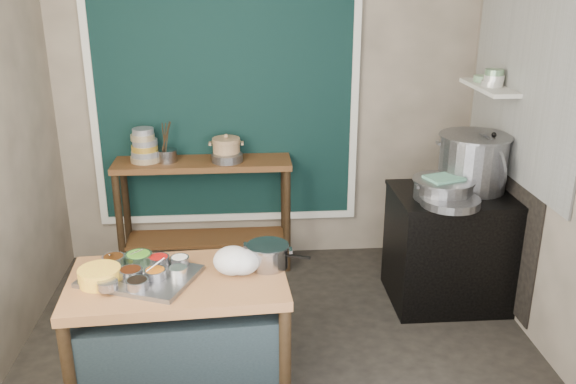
{
  "coord_description": "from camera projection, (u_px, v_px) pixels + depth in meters",
  "views": [
    {
      "loc": [
        -0.21,
        -3.55,
        2.42
      ],
      "look_at": [
        0.08,
        0.25,
        1.03
      ],
      "focal_mm": 38.0,
      "sensor_mm": 36.0,
      "label": 1
    }
  ],
  "objects": [
    {
      "name": "floor",
      "position": [
        279.0,
        347.0,
        4.17
      ],
      "size": [
        3.5,
        3.0,
        0.02
      ],
      "primitive_type": "cube",
      "color": "#2C2721",
      "rests_on": "ground"
    },
    {
      "name": "back_wall",
      "position": [
        267.0,
        100.0,
        5.1
      ],
      "size": [
        3.5,
        0.02,
        2.8
      ],
      "primitive_type": "cube",
      "color": "gray",
      "rests_on": "floor"
    },
    {
      "name": "right_wall",
      "position": [
        559.0,
        143.0,
        3.81
      ],
      "size": [
        0.02,
        3.0,
        2.8
      ],
      "primitive_type": "cube",
      "color": "gray",
      "rests_on": "floor"
    },
    {
      "name": "curtain_panel",
      "position": [
        226.0,
        107.0,
        5.06
      ],
      "size": [
        2.1,
        0.02,
        1.9
      ],
      "primitive_type": "cube",
      "color": "black",
      "rests_on": "back_wall"
    },
    {
      "name": "curtain_frame",
      "position": [
        226.0,
        107.0,
        5.05
      ],
      "size": [
        2.22,
        0.03,
        2.02
      ],
      "primitive_type": null,
      "color": "beige",
      "rests_on": "back_wall"
    },
    {
      "name": "tile_panel",
      "position": [
        526.0,
        59.0,
        4.17
      ],
      "size": [
        0.02,
        1.7,
        1.7
      ],
      "primitive_type": "cube",
      "color": "#B2B2AA",
      "rests_on": "right_wall"
    },
    {
      "name": "soot_patch",
      "position": [
        500.0,
        209.0,
        4.66
      ],
      "size": [
        0.01,
        1.3,
        1.3
      ],
      "primitive_type": "cube",
      "color": "black",
      "rests_on": "right_wall"
    },
    {
      "name": "wall_shelf",
      "position": [
        490.0,
        87.0,
        4.53
      ],
      "size": [
        0.22,
        0.7,
        0.03
      ],
      "primitive_type": "cube",
      "color": "beige",
      "rests_on": "right_wall"
    },
    {
      "name": "prep_table",
      "position": [
        181.0,
        334.0,
        3.64
      ],
      "size": [
        1.29,
        0.79,
        0.75
      ],
      "primitive_type": "cube",
      "rotation": [
        0.0,
        0.0,
        0.06
      ],
      "color": "brown",
      "rests_on": "floor"
    },
    {
      "name": "back_counter",
      "position": [
        205.0,
        214.0,
        5.16
      ],
      "size": [
        1.45,
        0.4,
        0.95
      ],
      "primitive_type": "cube",
      "color": "#593319",
      "rests_on": "floor"
    },
    {
      "name": "stove_block",
      "position": [
        452.0,
        249.0,
        4.63
      ],
      "size": [
        0.9,
        0.68,
        0.85
      ],
      "primitive_type": "cube",
      "color": "black",
      "rests_on": "floor"
    },
    {
      "name": "stove_top",
      "position": [
        457.0,
        195.0,
        4.48
      ],
      "size": [
        0.92,
        0.69,
        0.03
      ],
      "primitive_type": "cube",
      "color": "black",
      "rests_on": "stove_block"
    },
    {
      "name": "condiment_tray",
      "position": [
        140.0,
        276.0,
        3.5
      ],
      "size": [
        0.73,
        0.63,
        0.03
      ],
      "primitive_type": "cube",
      "rotation": [
        0.0,
        0.0,
        -0.38
      ],
      "color": "gray",
      "rests_on": "prep_table"
    },
    {
      "name": "condiment_bowls",
      "position": [
        137.0,
        269.0,
        3.5
      ],
      "size": [
        0.55,
        0.45,
        0.06
      ],
      "color": "gray",
      "rests_on": "condiment_tray"
    },
    {
      "name": "yellow_basin",
      "position": [
        100.0,
        276.0,
        3.44
      ],
      "size": [
        0.29,
        0.29,
        0.09
      ],
      "primitive_type": "cylinder",
      "rotation": [
        0.0,
        0.0,
        0.27
      ],
      "color": "yellow",
      "rests_on": "prep_table"
    },
    {
      "name": "saucepan",
      "position": [
        268.0,
        255.0,
        3.63
      ],
      "size": [
        0.33,
        0.33,
        0.14
      ],
      "primitive_type": null,
      "rotation": [
        0.0,
        0.0,
        -0.32
      ],
      "color": "gray",
      "rests_on": "prep_table"
    },
    {
      "name": "plastic_bag_a",
      "position": [
        233.0,
        261.0,
        3.53
      ],
      "size": [
        0.26,
        0.23,
        0.17
      ],
      "primitive_type": "ellipsoid",
      "rotation": [
        0.0,
        0.0,
        0.17
      ],
      "color": "white",
      "rests_on": "prep_table"
    },
    {
      "name": "plastic_bag_b",
      "position": [
        242.0,
        262.0,
        3.53
      ],
      "size": [
        0.22,
        0.2,
        0.15
      ],
      "primitive_type": "ellipsoid",
      "rotation": [
        0.0,
        0.0,
        -0.13
      ],
      "color": "white",
      "rests_on": "prep_table"
    },
    {
      "name": "bowl_stack",
      "position": [
        145.0,
        147.0,
        4.94
      ],
      "size": [
        0.24,
        0.24,
        0.27
      ],
      "color": "tan",
      "rests_on": "back_counter"
    },
    {
      "name": "utensil_cup",
      "position": [
        167.0,
        156.0,
        4.96
      ],
      "size": [
        0.18,
        0.18,
        0.1
      ],
      "primitive_type": "cylinder",
      "rotation": [
        0.0,
        0.0,
        0.07
      ],
      "color": "gray",
      "rests_on": "back_counter"
    },
    {
      "name": "ceramic_crock",
      "position": [
        226.0,
        150.0,
        5.0
      ],
      "size": [
        0.24,
        0.24,
        0.16
      ],
      "primitive_type": null,
      "rotation": [
        0.0,
        0.0,
        -0.0
      ],
      "color": "#9B7954",
      "rests_on": "back_counter"
    },
    {
      "name": "wide_bowl",
      "position": [
        227.0,
        158.0,
        4.97
      ],
      "size": [
        0.33,
        0.33,
        0.06
      ],
      "primitive_type": "cylinder",
      "rotation": [
        0.0,
        0.0,
        0.37
      ],
      "color": "gray",
      "rests_on": "back_counter"
    },
    {
      "name": "stock_pot",
      "position": [
        473.0,
        162.0,
        4.49
      ],
      "size": [
        0.58,
        0.58,
        0.42
      ],
      "primitive_type": null,
      "rotation": [
        0.0,
        0.0,
        -0.09
      ],
      "color": "gray",
      "rests_on": "stove_top"
    },
    {
      "name": "pot_lid",
      "position": [
        488.0,
        162.0,
        4.45
      ],
      "size": [
        0.19,
        0.46,
        0.44
      ],
      "primitive_type": "cylinder",
      "rotation": [
        0.0,
        1.36,
        0.19
      ],
      "color": "gray",
      "rests_on": "stove_top"
    },
    {
      "name": "steamer",
      "position": [
        443.0,
        189.0,
        4.34
      ],
      "size": [
        0.57,
        0.57,
        0.15
      ],
      "primitive_type": null,
      "rotation": [
        0.0,
        0.0,
        0.34
      ],
      "color": "gray",
      "rests_on": "stove_top"
    },
    {
      "name": "green_cloth",
      "position": [
        444.0,
        178.0,
        4.32
      ],
      "size": [
        0.29,
        0.26,
        0.02
      ],
      "primitive_type": "cube",
      "rotation": [
        0.0,
        0.0,
        0.33
      ],
      "color": "#69AE85",
      "rests_on": "steamer"
    },
    {
      "name": "shallow_pan",
      "position": [
        450.0,
        201.0,
        4.24
      ],
      "size": [
        0.53,
        0.53,
        0.05
      ],
      "primitive_type": "cylinder",
      "rotation": [
        0.0,
        0.0,
        0.33
      ],
      "color": "gray",
      "rests_on": "stove_top"
    },
    {
      "name": "shelf_bowl_stack",
      "position": [
        493.0,
        78.0,
        4.47
      ],
      "size": [
        0.16,
        0.16,
        0.13
      ],
      "color": "silver",
      "rests_on": "wall_shelf"
    },
    {
      "name": "shelf_bowl_green",
      "position": [
        482.0,
        79.0,
        4.67
      ],
      "size": [
        0.15,
        0.15,
        0.05
      ],
      "primitive_type": "cylinder",
      "rotation": [
        0.0,
        0.0,
        -0.15
      ],
      "color": "gray",
      "rests_on": "wall_shelf"
    }
  ]
}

